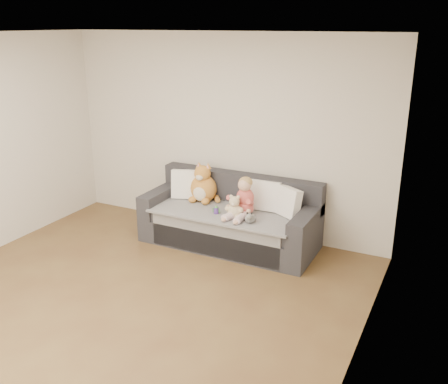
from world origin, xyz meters
The scene contains 10 objects.
room_shell centered at (0.00, 0.42, 1.30)m, with size 5.00×5.00×5.00m.
sofa centered at (0.31, 2.06, 0.31)m, with size 2.20×0.94×0.85m.
cushion_left centered at (-0.38, 2.17, 0.66)m, with size 0.45×0.32×0.39m.
cushion_right_back centered at (0.71, 2.22, 0.66)m, with size 0.41×0.20×0.38m.
cushion_right_front centered at (1.02, 2.16, 0.65)m, with size 0.42×0.34×0.36m.
toddler centered at (0.55, 1.91, 0.68)m, with size 0.34×0.49×0.49m.
plush_cat centered at (-0.13, 2.16, 0.67)m, with size 0.44×0.38×0.54m.
teddy_bear centered at (0.49, 1.80, 0.59)m, with size 0.23×0.17×0.29m.
plush_cow centered at (0.73, 1.73, 0.54)m, with size 0.12×0.19×0.15m.
sippy_cup centered at (0.24, 1.82, 0.53)m, with size 0.10×0.06×0.11m.
Camera 1 is at (2.85, -3.25, 2.70)m, focal length 40.00 mm.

